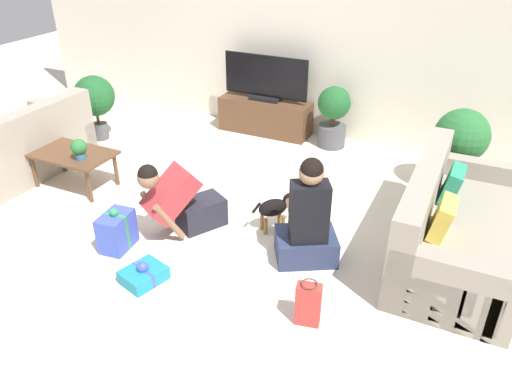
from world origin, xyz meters
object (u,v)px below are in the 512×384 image
at_px(tv, 266,81).
at_px(gift_box_a, 144,275).
at_px(potted_plant_corner_left, 95,99).
at_px(potted_plant_corner_right, 461,140).
at_px(tabletop_plant, 79,148).
at_px(person_sitting, 308,223).
at_px(dog, 278,207).
at_px(sofa_right, 454,230).
at_px(sofa_left, 10,154).
at_px(tv_console, 265,116).
at_px(coffee_table, 72,157).
at_px(gift_bag_a, 308,304).
at_px(person_kneeling, 180,200).
at_px(gift_box_b, 117,231).
at_px(potted_plant_back_right, 333,114).

relative_size(tv, gift_box_a, 2.93).
height_order(potted_plant_corner_left, gift_box_a, potted_plant_corner_left).
height_order(potted_plant_corner_right, tabletop_plant, potted_plant_corner_right).
xyz_separation_m(potted_plant_corner_right, gift_box_a, (-2.11, -2.77, -0.53)).
relative_size(person_sitting, dog, 2.68).
relative_size(sofa_right, potted_plant_corner_left, 2.23).
bearing_deg(person_sitting, potted_plant_corner_left, -50.69).
bearing_deg(dog, sofa_left, 48.68).
relative_size(tv, dog, 3.16).
distance_m(tv_console, potted_plant_corner_right, 2.65).
bearing_deg(dog, tabletop_plant, 49.43).
height_order(coffee_table, tv, tv).
bearing_deg(gift_box_a, coffee_table, 148.46).
height_order(coffee_table, gift_bag_a, coffee_table).
bearing_deg(person_kneeling, potted_plant_corner_right, 72.03).
distance_m(sofa_left, gift_bag_a, 3.98).
relative_size(sofa_right, tv_console, 1.53).
distance_m(sofa_left, tabletop_plant, 1.05).
bearing_deg(person_sitting, tv_console, -87.95).
bearing_deg(potted_plant_corner_left, sofa_right, -9.14).
bearing_deg(tv, gift_bag_a, -60.36).
xyz_separation_m(sofa_left, sofa_right, (4.75, 0.57, -0.00)).
height_order(tv_console, dog, tv_console).
height_order(dog, tabletop_plant, tabletop_plant).
bearing_deg(sofa_right, potted_plant_corner_left, 80.86).
relative_size(sofa_left, person_sitting, 1.91).
distance_m(potted_plant_corner_left, dog, 3.22).
bearing_deg(person_kneeling, gift_box_b, -99.53).
distance_m(sofa_right, gift_bag_a, 1.57).
height_order(sofa_left, potted_plant_back_right, sofa_left).
bearing_deg(person_kneeling, dog, 59.15).
bearing_deg(potted_plant_corner_right, person_kneeling, -138.00).
bearing_deg(coffee_table, tabletop_plant, -20.53).
height_order(sofa_left, coffee_table, sofa_left).
distance_m(sofa_left, gift_box_a, 2.66).
bearing_deg(tabletop_plant, potted_plant_back_right, 49.41).
height_order(sofa_right, gift_bag_a, sofa_right).
height_order(potted_plant_corner_left, dog, potted_plant_corner_left).
bearing_deg(gift_box_b, sofa_left, 163.56).
bearing_deg(potted_plant_corner_right, gift_box_b, -136.57).
height_order(sofa_right, person_kneeling, sofa_right).
relative_size(sofa_right, gift_box_b, 4.67).
distance_m(gift_bag_a, tabletop_plant, 3.02).
relative_size(tv, person_kneeling, 1.44).
bearing_deg(tv_console, potted_plant_back_right, -2.92).
bearing_deg(potted_plant_back_right, tv, 177.08).
bearing_deg(gift_box_a, tv, 97.47).
distance_m(coffee_table, person_sitting, 2.81).
xyz_separation_m(tv, gift_box_b, (-0.06, -3.08, -0.56)).
height_order(potted_plant_back_right, person_sitting, person_sitting).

